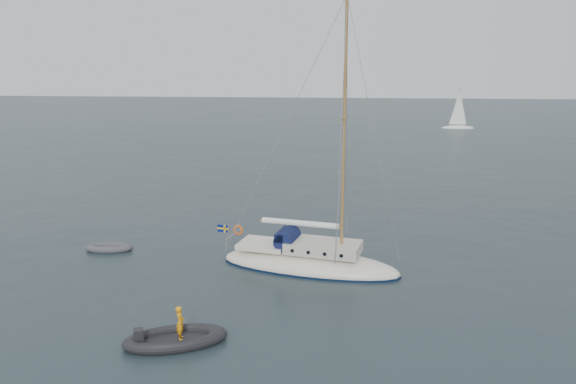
# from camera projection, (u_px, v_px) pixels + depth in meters

# --- Properties ---
(ground) EXTENTS (300.00, 300.00, 0.00)m
(ground) POSITION_uv_depth(u_px,v_px,m) (287.00, 272.00, 29.48)
(ground) COLOR black
(ground) RESTS_ON ground
(sailboat) EXTENTS (10.21, 3.06, 14.54)m
(sailboat) POSITION_uv_depth(u_px,v_px,m) (310.00, 249.00, 29.80)
(sailboat) COLOR #F2E5D0
(sailboat) RESTS_ON ground
(dinghy) EXTENTS (2.75, 1.24, 0.39)m
(dinghy) POSITION_uv_depth(u_px,v_px,m) (109.00, 248.00, 32.88)
(dinghy) COLOR #4C4B51
(dinghy) RESTS_ON ground
(rib) EXTENTS (4.09, 1.86, 1.58)m
(rib) POSITION_uv_depth(u_px,v_px,m) (175.00, 338.00, 21.95)
(rib) COLOR black
(rib) RESTS_ON ground
(distant_yacht_c) EXTENTS (5.34, 2.85, 7.08)m
(distant_yacht_c) POSITION_uv_depth(u_px,v_px,m) (459.00, 110.00, 93.23)
(distant_yacht_c) COLOR white
(distant_yacht_c) RESTS_ON ground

